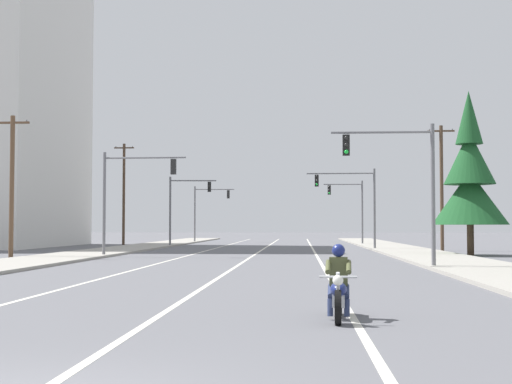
# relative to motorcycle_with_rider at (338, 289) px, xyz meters

# --- Properties ---
(lane_stripe_center) EXTENTS (0.16, 100.00, 0.01)m
(lane_stripe_center) POSITION_rel_motorcycle_with_rider_xyz_m (-3.59, 37.82, -0.58)
(lane_stripe_center) COLOR beige
(lane_stripe_center) RESTS_ON ground
(lane_stripe_left) EXTENTS (0.16, 100.00, 0.01)m
(lane_stripe_left) POSITION_rel_motorcycle_with_rider_xyz_m (-7.58, 37.82, -0.58)
(lane_stripe_left) COLOR beige
(lane_stripe_left) RESTS_ON ground
(lane_stripe_right) EXTENTS (0.16, 100.00, 0.01)m
(lane_stripe_right) POSITION_rel_motorcycle_with_rider_xyz_m (0.30, 37.82, -0.58)
(lane_stripe_right) COLOR beige
(lane_stripe_right) RESTS_ON ground
(sidewalk_kerb_right) EXTENTS (4.40, 110.00, 0.14)m
(sidewalk_kerb_right) POSITION_rel_motorcycle_with_rider_xyz_m (6.79, 32.82, -0.52)
(sidewalk_kerb_right) COLOR #9E998E
(sidewalk_kerb_right) RESTS_ON ground
(sidewalk_kerb_left) EXTENTS (4.40, 110.00, 0.14)m
(sidewalk_kerb_left) POSITION_rel_motorcycle_with_rider_xyz_m (-14.02, 32.82, -0.52)
(sidewalk_kerb_left) COLOR #9E998E
(sidewalk_kerb_left) RESTS_ON ground
(motorcycle_with_rider) EXTENTS (0.70, 2.19, 1.46)m
(motorcycle_with_rider) POSITION_rel_motorcycle_with_rider_xyz_m (0.00, 0.00, 0.00)
(motorcycle_with_rider) COLOR black
(motorcycle_with_rider) RESTS_ON ground
(traffic_signal_near_right) EXTENTS (4.42, 0.37, 6.20)m
(traffic_signal_near_right) POSITION_rel_motorcycle_with_rider_xyz_m (3.71, 17.32, 3.48)
(traffic_signal_near_right) COLOR slate
(traffic_signal_near_right) RESTS_ON ground
(traffic_signal_near_left) EXTENTS (4.99, 0.41, 6.20)m
(traffic_signal_near_left) POSITION_rel_motorcycle_with_rider_xyz_m (-10.89, 28.49, 3.52)
(traffic_signal_near_left) COLOR slate
(traffic_signal_near_left) RESTS_ON ground
(traffic_signal_mid_right) EXTENTS (5.25, 0.37, 6.20)m
(traffic_signal_mid_right) POSITION_rel_motorcycle_with_rider_xyz_m (3.46, 42.08, 3.53)
(traffic_signal_mid_right) COLOR slate
(traffic_signal_mid_right) RESTS_ON ground
(traffic_signal_mid_left) EXTENTS (4.17, 0.58, 6.20)m
(traffic_signal_mid_left) POSITION_rel_motorcycle_with_rider_xyz_m (-11.06, 50.44, 3.47)
(traffic_signal_mid_left) COLOR slate
(traffic_signal_mid_left) RESTS_ON ground
(traffic_signal_far_right) EXTENTS (3.82, 0.40, 6.20)m
(traffic_signal_far_right) POSITION_rel_motorcycle_with_rider_xyz_m (4.26, 57.06, 3.44)
(traffic_signal_far_right) COLOR slate
(traffic_signal_far_right) RESTS_ON ground
(traffic_signal_far_left) EXTENTS (4.43, 0.54, 6.20)m
(traffic_signal_far_left) POSITION_rel_motorcycle_with_rider_xyz_m (-11.02, 66.10, 3.48)
(traffic_signal_far_left) COLOR slate
(traffic_signal_far_left) RESTS_ON ground
(utility_pole_left_near) EXTENTS (1.93, 0.26, 8.11)m
(utility_pole_left_near) POSITION_rel_motorcycle_with_rider_xyz_m (-17.08, 26.41, 3.65)
(utility_pole_left_near) COLOR brown
(utility_pole_left_near) RESTS_ON ground
(utility_pole_right_far) EXTENTS (1.96, 0.26, 9.20)m
(utility_pole_right_far) POSITION_rel_motorcycle_with_rider_xyz_m (9.67, 40.10, 4.21)
(utility_pole_right_far) COLOR #4C3828
(utility_pole_right_far) RESTS_ON ground
(utility_pole_left_far) EXTENTS (1.94, 0.26, 9.81)m
(utility_pole_left_far) POSITION_rel_motorcycle_with_rider_xyz_m (-17.77, 55.97, 4.51)
(utility_pole_left_far) COLOR #4C3828
(utility_pole_left_far) RESTS_ON ground
(conifer_tree_right_verge_far) EXTENTS (4.64, 4.64, 10.21)m
(conifer_tree_right_verge_far) POSITION_rel_motorcycle_with_rider_xyz_m (9.75, 31.58, 4.09)
(conifer_tree_right_verge_far) COLOR #423023
(conifer_tree_right_verge_far) RESTS_ON ground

